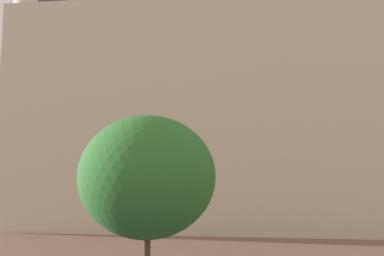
# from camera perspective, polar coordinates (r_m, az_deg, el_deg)

# --- Properties ---
(landmark_building) EXTENTS (29.66, 12.32, 38.11)m
(landmark_building) POSITION_cam_1_polar(r_m,az_deg,el_deg) (33.51, 1.16, 4.31)
(landmark_building) COLOR beige
(landmark_building) RESTS_ON ground_plane
(tree_curb_far) EXTENTS (4.71, 4.71, 6.25)m
(tree_curb_far) POSITION_cam_1_polar(r_m,az_deg,el_deg) (13.87, -6.41, -6.97)
(tree_curb_far) COLOR brown
(tree_curb_far) RESTS_ON ground_plane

